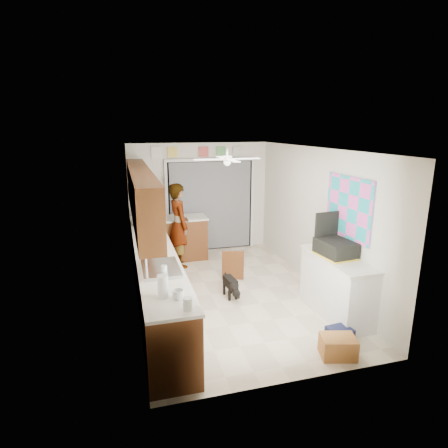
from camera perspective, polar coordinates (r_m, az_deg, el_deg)
floor at (r=6.74m, az=0.92°, el=-10.34°), size 5.00×5.00×0.00m
ceiling at (r=6.13m, az=1.02°, el=11.39°), size 5.00×5.00×0.00m
wall_back at (r=8.69m, az=-3.71°, el=4.00°), size 3.20×0.00×3.20m
wall_front at (r=4.11m, az=11.00°, el=-8.49°), size 3.20×0.00×3.20m
wall_left at (r=6.08m, az=-13.66°, el=-1.02°), size 0.00×5.00×5.00m
wall_right at (r=6.93m, az=13.76°, el=0.89°), size 0.00×5.00×5.00m
left_base_cabinets at (r=6.35m, az=-10.50°, el=-7.80°), size 0.60×4.80×0.90m
left_countertop at (r=6.19m, az=-10.61°, el=-3.77°), size 0.62×4.80×0.04m
upper_cabinets at (r=6.16m, az=-12.55°, el=4.50°), size 0.32×4.00×0.80m
sink_basin at (r=5.24m, az=-9.62°, el=-6.75°), size 0.50×0.76×0.06m
faucet at (r=5.19m, az=-11.76°, el=-5.93°), size 0.03×0.03×0.22m
peninsula_base at (r=8.31m, az=-6.29°, el=-2.23°), size 1.00×0.60×0.90m
peninsula_top at (r=8.19m, az=-6.38°, el=0.92°), size 1.04×0.64×0.04m
back_opening_recess at (r=8.75m, az=-2.05°, el=2.76°), size 2.00×0.06×2.10m
curtain_panel at (r=8.71m, az=-1.99°, el=2.71°), size 1.90×0.03×2.05m
door_trim_left at (r=8.55m, az=-8.67°, el=2.32°), size 0.06×0.04×2.10m
door_trim_right at (r=9.01m, az=4.33°, el=3.07°), size 0.06×0.04×2.10m
door_trim_head at (r=8.57m, az=-2.06°, el=9.74°), size 2.10×0.04×0.06m
header_frame_0 at (r=8.43m, az=-7.85°, el=10.77°), size 0.22×0.02×0.22m
header_frame_2 at (r=8.55m, az=-3.12°, el=10.93°), size 0.22×0.02×0.22m
header_frame_3 at (r=8.65m, az=-0.48°, el=10.99°), size 0.22×0.02×0.22m
header_frame_4 at (r=8.76m, az=2.09°, el=11.03°), size 0.22×0.02×0.22m
route66_sign at (r=8.39m, az=-10.26°, el=10.66°), size 0.22×0.02×0.26m
right_counter_base at (r=6.08m, az=16.73°, el=-9.22°), size 0.50×1.40×0.90m
right_counter_top at (r=5.91m, az=16.98°, el=-5.05°), size 0.54×1.44×0.04m
abstract_painting at (r=6.01m, az=18.42°, el=2.39°), size 0.03×1.15×0.95m
ceiling_fan at (r=6.33m, az=0.49°, el=9.86°), size 1.14×1.14×0.24m
microwave at (r=7.67m, az=-11.90°, el=0.95°), size 0.50×0.58×0.27m
cup at (r=4.35m, az=-6.98°, el=-10.61°), size 0.15×0.15×0.11m
jar_a at (r=4.10m, az=-5.56°, el=-12.04°), size 0.10×0.10×0.14m
jar_b at (r=5.07m, az=-9.10°, el=-6.89°), size 0.09×0.09×0.12m
paper_towel_roll at (r=4.39m, az=-9.30°, el=-9.36°), size 0.13×0.13×0.27m
suitcase at (r=5.90m, az=16.62°, el=-3.58°), size 0.49×0.62×0.25m
suitcase_rim at (r=5.93m, az=16.54°, el=-4.59°), size 0.50×0.62×0.02m
suitcase_lid at (r=6.07m, az=15.36°, el=-0.53°), size 0.42×0.07×0.50m
cardboard_box at (r=5.21m, az=16.97°, el=-17.45°), size 0.50×0.42×0.27m
navy_crate at (r=5.55m, az=17.20°, el=-15.80°), size 0.34×0.29×0.19m
cabinet_door_panel at (r=7.09m, az=1.37°, el=-6.33°), size 0.44×0.27×0.61m
man at (r=7.75m, az=-6.89°, el=-0.22°), size 0.52×0.70×1.75m
dog at (r=6.49m, az=0.95°, el=-9.45°), size 0.26×0.52×0.39m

